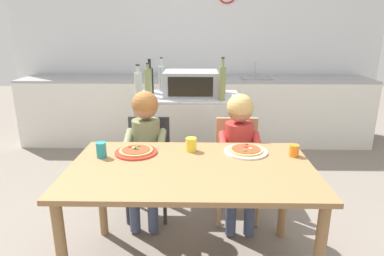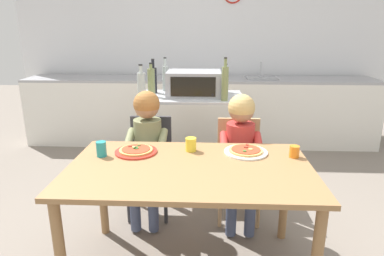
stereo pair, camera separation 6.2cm
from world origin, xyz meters
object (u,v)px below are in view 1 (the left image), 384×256
Objects in this scene: dining_chair_right at (237,161)px; drinking_cup_teal at (101,150)px; bottle_brown_beer at (162,78)px; child_in_red_shirt at (240,143)px; drinking_cup_yellow at (191,144)px; bottle_clear_vinegar at (222,81)px; drinking_cup_orange at (294,150)px; pizza_plate_white at (246,151)px; pizza_plate_red_rimmed at (136,151)px; bottle_tall_green_wine at (148,82)px; dining_chair_left at (148,159)px; child_in_olive_shirt at (145,140)px; bottle_squat_spirits at (150,79)px; kitchen_island_cart at (188,125)px; dining_table at (191,180)px; bottle_dark_olive_oil at (222,83)px; toaster_oven at (191,83)px; bottle_slim_sauce at (139,86)px.

drinking_cup_teal is at bearing -149.39° from dining_chair_right.
bottle_brown_beer reaches higher than child_in_red_shirt.
drinking_cup_teal is at bearing -167.61° from drinking_cup_yellow.
bottle_clear_vinegar is 3.12× the size of drinking_cup_yellow.
pizza_plate_white is at bearing 168.80° from drinking_cup_orange.
drinking_cup_yellow is (0.36, 0.05, 0.03)m from pizza_plate_red_rimmed.
child_in_red_shirt is (0.79, -0.68, -0.36)m from bottle_tall_green_wine.
dining_chair_left is 0.24m from child_in_olive_shirt.
pizza_plate_red_rimmed is 0.22m from drinking_cup_teal.
bottle_squat_spirits is (-0.11, -0.11, -0.00)m from bottle_brown_beer.
kitchen_island_cart is at bearing 8.93° from bottle_tall_green_wine.
dining_table is at bearing -71.13° from bottle_tall_green_wine.
bottle_dark_olive_oil is 1.37× the size of pizza_plate_red_rimmed.
bottle_tall_green_wine reaches higher than pizza_plate_red_rimmed.
bottle_dark_olive_oil is at bearing 104.97° from dining_chair_right.
bottle_clear_vinegar is at bearing 29.81° from toaster_oven.
bottle_dark_olive_oil is 1.30m from drinking_cup_teal.
dining_table is at bearing -88.77° from drinking_cup_yellow.
bottle_clear_vinegar is at bearing 49.97° from dining_chair_left.
dining_chair_right is 8.88× the size of drinking_cup_yellow.
child_in_red_shirt is at bearing -2.27° from child_in_olive_shirt.
drinking_cup_teal is at bearing -114.91° from toaster_oven.
toaster_oven is 0.40m from bottle_tall_green_wine.
toaster_oven is 0.63× the size of dining_chair_right.
pizza_plate_red_rimmed is at bearing -153.67° from child_in_red_shirt.
bottle_clear_vinegar is at bearing 57.70° from drinking_cup_teal.
bottle_slim_sauce is at bearing -152.55° from bottle_clear_vinegar.
bottle_clear_vinegar is 0.99× the size of pizza_plate_white.
kitchen_island_cart is 0.59m from bottle_dark_olive_oil.
toaster_oven is 0.63× the size of dining_chair_left.
dining_chair_left is (-0.31, -0.59, -0.12)m from kitchen_island_cart.
drinking_cup_orange is at bearing 15.19° from dining_table.
child_in_red_shirt is 0.34m from pizza_plate_white.
drinking_cup_yellow reaches higher than dining_chair_left.
toaster_oven is 1.59× the size of bottle_slim_sauce.
child_in_red_shirt is (0.73, -0.15, 0.20)m from dining_chair_left.
pizza_plate_white is (0.36, 0.24, 0.10)m from dining_table.
bottle_clear_vinegar is 1.29m from drinking_cup_yellow.
pizza_plate_red_rimmed is at bearing -82.15° from bottle_slim_sauce.
bottle_dark_olive_oil is at bearing -12.92° from bottle_tall_green_wine.
bottle_slim_sauce is 1.26m from dining_table.
dining_chair_right is at bearing 90.00° from child_in_red_shirt.
bottle_dark_olive_oil reaches higher than drinking_cup_yellow.
dining_table is at bearing -88.71° from toaster_oven.
child_in_red_shirt reaches higher than drinking_cup_orange.
bottle_tall_green_wine is 0.95× the size of bottle_squat_spirits.
drinking_cup_orange is at bearing -11.20° from pizza_plate_white.
dining_chair_left is at bearing 146.75° from pizza_plate_white.
bottle_slim_sauce is 3.50× the size of drinking_cup_yellow.
bottle_dark_olive_oil is 0.37× the size of child_in_olive_shirt.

